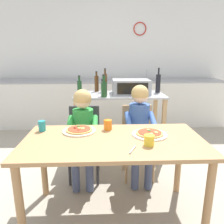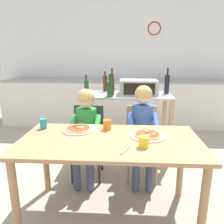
% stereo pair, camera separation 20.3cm
% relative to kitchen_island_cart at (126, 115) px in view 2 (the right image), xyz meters
% --- Properties ---
extents(ground_plane, '(11.88, 11.88, 0.00)m').
position_rel_kitchen_island_cart_xyz_m(ground_plane, '(-0.14, -0.04, -0.59)').
color(ground_plane, '#A89E8C').
extents(back_wall_tiled, '(5.09, 0.14, 2.70)m').
position_rel_kitchen_island_cart_xyz_m(back_wall_tiled, '(-0.14, 1.80, 0.76)').
color(back_wall_tiled, white).
rests_on(back_wall_tiled, ground).
extents(kitchen_counter, '(4.58, 0.60, 1.09)m').
position_rel_kitchen_island_cart_xyz_m(kitchen_counter, '(-0.14, 1.39, -0.14)').
color(kitchen_counter, silver).
rests_on(kitchen_counter, ground).
extents(kitchen_island_cart, '(1.19, 0.56, 0.87)m').
position_rel_kitchen_island_cart_xyz_m(kitchen_island_cart, '(0.00, 0.00, 0.00)').
color(kitchen_island_cart, '#B7BABF').
rests_on(kitchen_island_cart, ground).
extents(toaster_oven, '(0.49, 0.36, 0.19)m').
position_rel_kitchen_island_cart_xyz_m(toaster_oven, '(0.16, 0.02, 0.38)').
color(toaster_oven, '#999BA0').
rests_on(toaster_oven, kitchen_island_cart).
extents(bottle_tall_green_wine, '(0.07, 0.07, 0.34)m').
position_rel_kitchen_island_cart_xyz_m(bottle_tall_green_wine, '(0.54, 0.10, 0.42)').
color(bottle_tall_green_wine, black).
rests_on(bottle_tall_green_wine, kitchen_island_cart).
extents(bottle_clear_vinegar, '(0.07, 0.07, 0.25)m').
position_rel_kitchen_island_cart_xyz_m(bottle_clear_vinegar, '(-0.21, 0.18, 0.39)').
color(bottle_clear_vinegar, black).
rests_on(bottle_clear_vinegar, kitchen_island_cart).
extents(bottle_brown_beer, '(0.06, 0.06, 0.28)m').
position_rel_kitchen_island_cart_xyz_m(bottle_brown_beer, '(-0.31, 0.23, 0.40)').
color(bottle_brown_beer, '#4C2D14').
rests_on(bottle_brown_beer, kitchen_island_cart).
extents(bottle_slim_sauce, '(0.06, 0.06, 0.26)m').
position_rel_kitchen_island_cart_xyz_m(bottle_slim_sauce, '(-0.51, -0.13, 0.39)').
color(bottle_slim_sauce, '#1E4723').
rests_on(bottle_slim_sauce, kitchen_island_cart).
extents(bottle_dark_olive_oil, '(0.05, 0.05, 0.34)m').
position_rel_kitchen_island_cart_xyz_m(bottle_dark_olive_oil, '(-0.19, -0.07, 0.43)').
color(bottle_dark_olive_oil, '#4C2D14').
rests_on(bottle_dark_olive_oil, kitchen_island_cart).
extents(bottle_squat_spirits, '(0.07, 0.07, 0.28)m').
position_rel_kitchen_island_cart_xyz_m(bottle_squat_spirits, '(-0.21, -0.21, 0.39)').
color(bottle_squat_spirits, '#1E4723').
rests_on(bottle_squat_spirits, kitchen_island_cart).
extents(dining_table, '(1.48, 0.76, 0.72)m').
position_rel_kitchen_island_cart_xyz_m(dining_table, '(-0.14, -1.23, 0.04)').
color(dining_table, '#AD7F51').
rests_on(dining_table, ground).
extents(dining_chair_left, '(0.36, 0.36, 0.81)m').
position_rel_kitchen_island_cart_xyz_m(dining_chair_left, '(-0.44, -0.56, -0.11)').
color(dining_chair_left, '#333338').
rests_on(dining_chair_left, ground).
extents(dining_chair_right, '(0.36, 0.36, 0.81)m').
position_rel_kitchen_island_cart_xyz_m(dining_chair_right, '(0.17, -0.54, -0.11)').
color(dining_chair_right, tan).
rests_on(dining_chair_right, ground).
extents(child_in_green_shirt, '(0.32, 0.42, 1.02)m').
position_rel_kitchen_island_cart_xyz_m(child_in_green_shirt, '(-0.44, -0.68, 0.08)').
color(child_in_green_shirt, '#424C6B').
rests_on(child_in_green_shirt, ground).
extents(child_in_blue_striped_shirt, '(0.32, 0.42, 1.06)m').
position_rel_kitchen_island_cart_xyz_m(child_in_blue_striped_shirt, '(0.17, -0.66, 0.09)').
color(child_in_blue_striped_shirt, '#424C6B').
rests_on(child_in_blue_striped_shirt, ground).
extents(pizza_plate_cream, '(0.30, 0.30, 0.03)m').
position_rel_kitchen_island_cart_xyz_m(pizza_plate_cream, '(-0.44, -1.03, 0.15)').
color(pizza_plate_cream, beige).
rests_on(pizza_plate_cream, dining_table).
extents(pizza_plate_white, '(0.30, 0.30, 0.03)m').
position_rel_kitchen_island_cart_xyz_m(pizza_plate_white, '(0.17, -1.15, 0.15)').
color(pizza_plate_white, white).
rests_on(pizza_plate_white, dining_table).
extents(drinking_cup_orange, '(0.08, 0.08, 0.09)m').
position_rel_kitchen_island_cart_xyz_m(drinking_cup_orange, '(-0.18, -0.99, 0.18)').
color(drinking_cup_orange, orange).
rests_on(drinking_cup_orange, dining_table).
extents(drinking_cup_teal, '(0.06, 0.06, 0.09)m').
position_rel_kitchen_island_cart_xyz_m(drinking_cup_teal, '(-0.77, -1.00, 0.18)').
color(drinking_cup_teal, teal).
rests_on(drinking_cup_teal, dining_table).
extents(drinking_cup_yellow, '(0.08, 0.08, 0.08)m').
position_rel_kitchen_island_cart_xyz_m(drinking_cup_yellow, '(0.12, -1.36, 0.18)').
color(drinking_cup_yellow, yellow).
rests_on(drinking_cup_yellow, dining_table).
extents(serving_spoon, '(0.07, 0.13, 0.01)m').
position_rel_kitchen_island_cart_xyz_m(serving_spoon, '(-0.01, -1.44, 0.14)').
color(serving_spoon, '#B7BABF').
rests_on(serving_spoon, dining_table).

